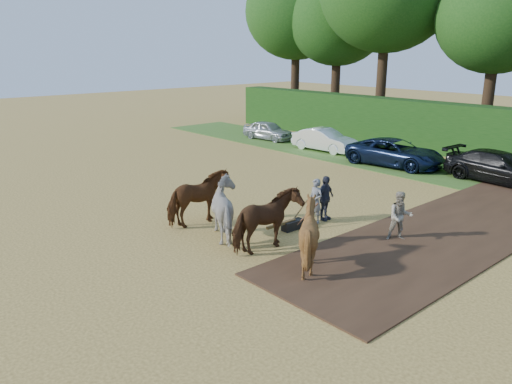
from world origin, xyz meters
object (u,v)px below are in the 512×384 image
object	(u,v)px
plough_team	(250,215)
parked_cars	(501,170)
spectator_near	(400,216)
spectator_far	(325,198)

from	to	relation	value
plough_team	parked_cars	bearing A→B (deg)	80.91
spectator_near	plough_team	distance (m)	4.90
spectator_near	spectator_far	size ratio (longest dim) A/B	1.00
plough_team	parked_cars	distance (m)	13.60
spectator_near	parked_cars	world-z (taller)	spectator_near
spectator_near	spectator_far	world-z (taller)	spectator_far
spectator_near	plough_team	world-z (taller)	plough_team
spectator_far	plough_team	size ratio (longest dim) A/B	0.26
plough_team	spectator_far	bearing A→B (deg)	88.92
spectator_far	parked_cars	distance (m)	10.10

